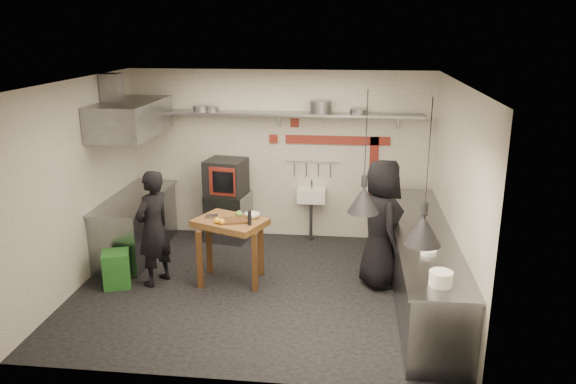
# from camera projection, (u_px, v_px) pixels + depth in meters

# --- Properties ---
(floor) EXTENTS (5.00, 5.00, 0.00)m
(floor) POSITION_uv_depth(u_px,v_px,m) (261.00, 288.00, 7.73)
(floor) COLOR black
(floor) RESTS_ON ground
(ceiling) EXTENTS (5.00, 5.00, 0.00)m
(ceiling) POSITION_uv_depth(u_px,v_px,m) (258.00, 82.00, 6.93)
(ceiling) COLOR beige
(ceiling) RESTS_ON floor
(wall_back) EXTENTS (5.00, 0.04, 2.80)m
(wall_back) POSITION_uv_depth(u_px,v_px,m) (280.00, 155.00, 9.33)
(wall_back) COLOR beige
(wall_back) RESTS_ON floor
(wall_front) EXTENTS (5.00, 0.04, 2.80)m
(wall_front) POSITION_uv_depth(u_px,v_px,m) (224.00, 253.00, 5.33)
(wall_front) COLOR beige
(wall_front) RESTS_ON floor
(wall_left) EXTENTS (0.04, 4.20, 2.80)m
(wall_left) POSITION_uv_depth(u_px,v_px,m) (77.00, 185.00, 7.60)
(wall_left) COLOR beige
(wall_left) RESTS_ON floor
(wall_right) EXTENTS (0.04, 4.20, 2.80)m
(wall_right) POSITION_uv_depth(u_px,v_px,m) (456.00, 197.00, 7.06)
(wall_right) COLOR beige
(wall_right) RESTS_ON floor
(red_band_horiz) EXTENTS (1.70, 0.02, 0.14)m
(red_band_horiz) POSITION_uv_depth(u_px,v_px,m) (337.00, 140.00, 9.13)
(red_band_horiz) COLOR maroon
(red_band_horiz) RESTS_ON wall_back
(red_band_vert) EXTENTS (0.14, 0.02, 1.10)m
(red_band_vert) POSITION_uv_depth(u_px,v_px,m) (373.00, 170.00, 9.20)
(red_band_vert) COLOR maroon
(red_band_vert) RESTS_ON wall_back
(red_tile_a) EXTENTS (0.14, 0.02, 0.14)m
(red_tile_a) POSITION_uv_depth(u_px,v_px,m) (295.00, 123.00, 9.12)
(red_tile_a) COLOR maroon
(red_tile_a) RESTS_ON wall_back
(red_tile_b) EXTENTS (0.14, 0.02, 0.14)m
(red_tile_b) POSITION_uv_depth(u_px,v_px,m) (274.00, 139.00, 9.24)
(red_tile_b) COLOR maroon
(red_tile_b) RESTS_ON wall_back
(back_shelf) EXTENTS (4.60, 0.34, 0.04)m
(back_shelf) POSITION_uv_depth(u_px,v_px,m) (278.00, 114.00, 8.95)
(back_shelf) COLOR slate
(back_shelf) RESTS_ON wall_back
(shelf_bracket_left) EXTENTS (0.04, 0.06, 0.24)m
(shelf_bracket_left) POSITION_uv_depth(u_px,v_px,m) (166.00, 116.00, 9.33)
(shelf_bracket_left) COLOR slate
(shelf_bracket_left) RESTS_ON wall_back
(shelf_bracket_mid) EXTENTS (0.04, 0.06, 0.24)m
(shelf_bracket_mid) POSITION_uv_depth(u_px,v_px,m) (279.00, 118.00, 9.12)
(shelf_bracket_mid) COLOR slate
(shelf_bracket_mid) RESTS_ON wall_back
(shelf_bracket_right) EXTENTS (0.04, 0.06, 0.24)m
(shelf_bracket_right) POSITION_uv_depth(u_px,v_px,m) (398.00, 121.00, 8.92)
(shelf_bracket_right) COLOR slate
(shelf_bracket_right) RESTS_ON wall_back
(pan_far_left) EXTENTS (0.27, 0.27, 0.09)m
(pan_far_left) POSITION_uv_depth(u_px,v_px,m) (201.00, 108.00, 9.07)
(pan_far_left) COLOR slate
(pan_far_left) RESTS_ON back_shelf
(pan_mid_left) EXTENTS (0.28, 0.28, 0.07)m
(pan_mid_left) POSITION_uv_depth(u_px,v_px,m) (212.00, 109.00, 9.05)
(pan_mid_left) COLOR slate
(pan_mid_left) RESTS_ON back_shelf
(stock_pot) EXTENTS (0.44, 0.44, 0.20)m
(stock_pot) POSITION_uv_depth(u_px,v_px,m) (321.00, 107.00, 8.84)
(stock_pot) COLOR slate
(stock_pot) RESTS_ON back_shelf
(pan_right) EXTENTS (0.29, 0.29, 0.08)m
(pan_right) POSITION_uv_depth(u_px,v_px,m) (359.00, 111.00, 8.80)
(pan_right) COLOR slate
(pan_right) RESTS_ON back_shelf
(oven_stand) EXTENTS (0.75, 0.70, 0.80)m
(oven_stand) POSITION_uv_depth(u_px,v_px,m) (229.00, 216.00, 9.42)
(oven_stand) COLOR slate
(oven_stand) RESTS_ON floor
(combi_oven) EXTENTS (0.70, 0.66, 0.58)m
(combi_oven) POSITION_uv_depth(u_px,v_px,m) (226.00, 177.00, 9.19)
(combi_oven) COLOR black
(combi_oven) RESTS_ON oven_stand
(oven_door) EXTENTS (0.44, 0.10, 0.46)m
(oven_door) POSITION_uv_depth(u_px,v_px,m) (222.00, 182.00, 8.91)
(oven_door) COLOR maroon
(oven_door) RESTS_ON combi_oven
(oven_glass) EXTENTS (0.34, 0.07, 0.34)m
(oven_glass) POSITION_uv_depth(u_px,v_px,m) (223.00, 182.00, 8.88)
(oven_glass) COLOR black
(oven_glass) RESTS_ON oven_door
(hand_sink) EXTENTS (0.46, 0.34, 0.22)m
(hand_sink) POSITION_uv_depth(u_px,v_px,m) (312.00, 195.00, 9.27)
(hand_sink) COLOR silver
(hand_sink) RESTS_ON wall_back
(sink_tap) EXTENTS (0.03, 0.03, 0.14)m
(sink_tap) POSITION_uv_depth(u_px,v_px,m) (312.00, 185.00, 9.22)
(sink_tap) COLOR slate
(sink_tap) RESTS_ON hand_sink
(sink_drain) EXTENTS (0.06, 0.06, 0.66)m
(sink_drain) POSITION_uv_depth(u_px,v_px,m) (311.00, 221.00, 9.36)
(sink_drain) COLOR slate
(sink_drain) RESTS_ON floor
(utensil_rail) EXTENTS (0.90, 0.02, 0.02)m
(utensil_rail) POSITION_uv_depth(u_px,v_px,m) (313.00, 161.00, 9.25)
(utensil_rail) COLOR slate
(utensil_rail) RESTS_ON wall_back
(counter_right) EXTENTS (0.70, 3.80, 0.90)m
(counter_right) POSITION_uv_depth(u_px,v_px,m) (422.00, 265.00, 7.37)
(counter_right) COLOR slate
(counter_right) RESTS_ON floor
(counter_right_top) EXTENTS (0.76, 3.90, 0.03)m
(counter_right_top) POSITION_uv_depth(u_px,v_px,m) (425.00, 232.00, 7.23)
(counter_right_top) COLOR slate
(counter_right_top) RESTS_ON counter_right
(plate_stack) EXTENTS (0.31, 0.31, 0.15)m
(plate_stack) POSITION_uv_depth(u_px,v_px,m) (441.00, 278.00, 5.69)
(plate_stack) COLOR silver
(plate_stack) RESTS_ON counter_right_top
(small_bowl_right) EXTENTS (0.20, 0.20, 0.05)m
(small_bowl_right) POSITION_uv_depth(u_px,v_px,m) (428.00, 252.00, 6.48)
(small_bowl_right) COLOR silver
(small_bowl_right) RESTS_ON counter_right_top
(counter_left) EXTENTS (0.70, 1.90, 0.90)m
(counter_left) POSITION_uv_depth(u_px,v_px,m) (136.00, 225.00, 8.83)
(counter_left) COLOR slate
(counter_left) RESTS_ON floor
(counter_left_top) EXTENTS (0.76, 2.00, 0.03)m
(counter_left_top) POSITION_uv_depth(u_px,v_px,m) (134.00, 197.00, 8.70)
(counter_left_top) COLOR slate
(counter_left_top) RESTS_ON counter_left
(extractor_hood) EXTENTS (0.78, 1.60, 0.50)m
(extractor_hood) POSITION_uv_depth(u_px,v_px,m) (131.00, 118.00, 8.34)
(extractor_hood) COLOR slate
(extractor_hood) RESTS_ON ceiling
(hood_duct) EXTENTS (0.28, 0.28, 0.50)m
(hood_duct) POSITION_uv_depth(u_px,v_px,m) (112.00, 91.00, 8.25)
(hood_duct) COLOR slate
(hood_duct) RESTS_ON ceiling
(green_bin) EXTENTS (0.46, 0.46, 0.50)m
(green_bin) POSITION_uv_depth(u_px,v_px,m) (116.00, 269.00, 7.73)
(green_bin) COLOR #226323
(green_bin) RESTS_ON floor
(prep_table) EXTENTS (1.10, 0.94, 0.92)m
(prep_table) POSITION_uv_depth(u_px,v_px,m) (231.00, 251.00, 7.81)
(prep_table) COLOR brown
(prep_table) RESTS_ON floor
(cutting_board) EXTENTS (0.42, 0.35, 0.02)m
(cutting_board) POSITION_uv_depth(u_px,v_px,m) (235.00, 221.00, 7.61)
(cutting_board) COLOR #4C2D16
(cutting_board) RESTS_ON prep_table
(pepper_mill) EXTENTS (0.06, 0.06, 0.20)m
(pepper_mill) POSITION_uv_depth(u_px,v_px,m) (250.00, 218.00, 7.44)
(pepper_mill) COLOR black
(pepper_mill) RESTS_ON prep_table
(lemon_a) EXTENTS (0.11, 0.11, 0.09)m
(lemon_a) POSITION_uv_depth(u_px,v_px,m) (217.00, 220.00, 7.53)
(lemon_a) COLOR yellow
(lemon_a) RESTS_ON prep_table
(lemon_b) EXTENTS (0.09, 0.09, 0.08)m
(lemon_b) POSITION_uv_depth(u_px,v_px,m) (222.00, 222.00, 7.49)
(lemon_b) COLOR yellow
(lemon_b) RESTS_ON prep_table
(veg_ball) EXTENTS (0.10, 0.10, 0.10)m
(veg_ball) POSITION_uv_depth(u_px,v_px,m) (239.00, 214.00, 7.76)
(veg_ball) COLOR #5D933C
(veg_ball) RESTS_ON prep_table
(steel_tray) EXTENTS (0.19, 0.15, 0.03)m
(steel_tray) POSITION_uv_depth(u_px,v_px,m) (212.00, 216.00, 7.76)
(steel_tray) COLOR slate
(steel_tray) RESTS_ON prep_table
(bowl) EXTENTS (0.23, 0.23, 0.07)m
(bowl) POSITION_uv_depth(u_px,v_px,m) (252.00, 215.00, 7.75)
(bowl) COLOR silver
(bowl) RESTS_ON prep_table
(heat_lamp_near) EXTENTS (0.48, 0.48, 1.44)m
(heat_lamp_near) POSITION_uv_depth(u_px,v_px,m) (365.00, 153.00, 6.39)
(heat_lamp_near) COLOR black
(heat_lamp_near) RESTS_ON ceiling
(heat_lamp_far) EXTENTS (0.49, 0.49, 1.56)m
(heat_lamp_far) POSITION_uv_depth(u_px,v_px,m) (427.00, 173.00, 5.74)
(heat_lamp_far) COLOR black
(heat_lamp_far) RESTS_ON ceiling
(chef_left) EXTENTS (0.60, 0.70, 1.63)m
(chef_left) POSITION_uv_depth(u_px,v_px,m) (153.00, 228.00, 7.66)
(chef_left) COLOR black
(chef_left) RESTS_ON floor
(chef_right) EXTENTS (0.79, 0.99, 1.78)m
(chef_right) POSITION_uv_depth(u_px,v_px,m) (381.00, 224.00, 7.61)
(chef_right) COLOR black
(chef_right) RESTS_ON floor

